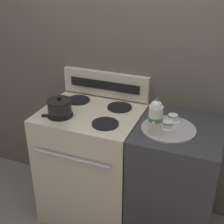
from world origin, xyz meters
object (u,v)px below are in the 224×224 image
at_px(saucepan, 59,107).
at_px(teapot, 156,117).
at_px(teacup_left, 168,125).
at_px(serving_tray, 168,129).
at_px(teacup_right, 173,118).
at_px(stove, 92,163).
at_px(creamer_jug, 154,117).

relative_size(saucepan, teapot, 1.17).
bearing_deg(teacup_left, serving_tray, 27.28).
distance_m(teapot, teacup_left, 0.14).
xyz_separation_m(serving_tray, teapot, (-0.07, -0.09, 0.12)).
bearing_deg(teacup_right, saucepan, -165.42).
relative_size(serving_tray, teacup_left, 3.51).
height_order(saucepan, serving_tray, saucepan).
relative_size(stove, saucepan, 3.32).
bearing_deg(teapot, teacup_right, 69.98).
bearing_deg(teacup_left, teacup_right, 85.13).
relative_size(teapot, teacup_right, 2.37).
distance_m(saucepan, serving_tray, 0.77).
height_order(teapot, teacup_left, teapot).
xyz_separation_m(saucepan, teacup_right, (0.76, 0.20, -0.03)).
distance_m(stove, serving_tray, 0.75).
bearing_deg(stove, saucepan, -140.70).
distance_m(stove, teacup_right, 0.77).
bearing_deg(creamer_jug, stove, 177.98).
bearing_deg(teacup_left, saucepan, -173.40).
relative_size(stove, teapot, 3.88).
height_order(stove, saucepan, saucepan).
relative_size(stove, creamer_jug, 11.69).
relative_size(serving_tray, teapot, 1.48).
relative_size(serving_tray, creamer_jug, 4.46).
bearing_deg(teapot, stove, 164.32).
height_order(stove, serving_tray, serving_tray).
bearing_deg(serving_tray, stove, 174.97).
bearing_deg(saucepan, teacup_right, 14.58).
xyz_separation_m(stove, teapot, (0.52, -0.14, 0.59)).
relative_size(saucepan, teacup_left, 2.77).
distance_m(stove, teacup_left, 0.77).
relative_size(saucepan, serving_tray, 0.79).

